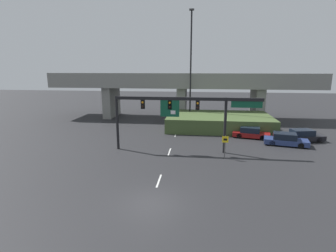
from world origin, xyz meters
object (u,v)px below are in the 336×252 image
highway_light_pole_near (191,66)px  parked_sedan_mid_right (285,140)px  parked_sedan_near_right (251,133)px  parked_sedan_far_right (303,136)px  signal_gantry (181,108)px  speed_limit_sign (225,144)px

highway_light_pole_near → parked_sedan_mid_right: 17.53m
parked_sedan_near_right → parked_sedan_far_right: parked_sedan_far_right is taller
parked_sedan_far_right → parked_sedan_mid_right: bearing=-154.7°
highway_light_pole_near → signal_gantry: bearing=-91.5°
signal_gantry → parked_sedan_near_right: (8.31, 6.45, -3.97)m
highway_light_pole_near → parked_sedan_near_right: highway_light_pole_near is taller
speed_limit_sign → parked_sedan_mid_right: bearing=36.4°
signal_gantry → parked_sedan_far_right: size_ratio=3.04×
highway_light_pole_near → parked_sedan_near_right: 13.84m
signal_gantry → parked_sedan_near_right: bearing=37.8°
parked_sedan_near_right → parked_sedan_mid_right: parked_sedan_mid_right is taller
signal_gantry → parked_sedan_mid_right: signal_gantry is taller
speed_limit_sign → highway_light_pole_near: highway_light_pole_near is taller
speed_limit_sign → parked_sedan_far_right: speed_limit_sign is taller
speed_limit_sign → parked_sedan_mid_right: 9.05m
parked_sedan_near_right → parked_sedan_mid_right: 4.35m
highway_light_pole_near → parked_sedan_far_right: 18.26m
signal_gantry → highway_light_pole_near: size_ratio=0.89×
highway_light_pole_near → parked_sedan_far_right: highway_light_pole_near is taller
parked_sedan_near_right → speed_limit_sign: bearing=-102.3°
speed_limit_sign → parked_sedan_mid_right: size_ratio=0.46×
speed_limit_sign → parked_sedan_near_right: 9.15m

